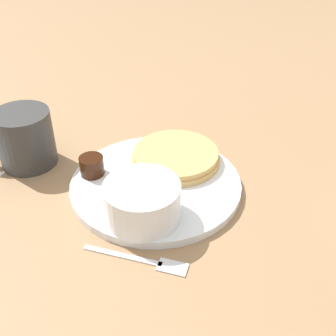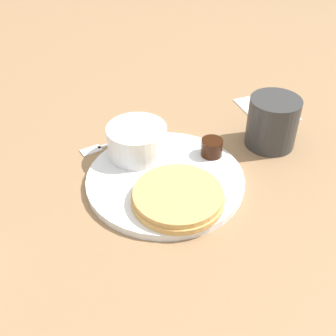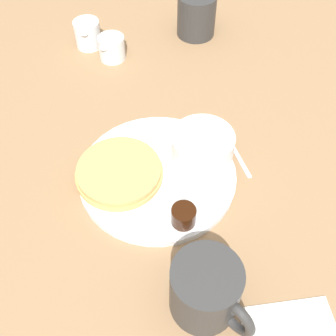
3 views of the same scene
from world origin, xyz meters
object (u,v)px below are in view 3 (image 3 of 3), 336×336
at_px(plate, 157,175).
at_px(second_mug, 197,14).
at_px(creamer_pitcher_far, 88,33).
at_px(fork, 230,141).
at_px(coffee_mug, 207,291).
at_px(bowl, 202,146).
at_px(creamer_pitcher_near, 112,47).

distance_m(plate, second_mug, 0.41).
distance_m(creamer_pitcher_far, fork, 0.39).
height_order(plate, creamer_pitcher_far, creamer_pitcher_far).
bearing_deg(fork, second_mug, 93.02).
distance_m(coffee_mug, creamer_pitcher_far, 0.60).
relative_size(bowl, creamer_pitcher_near, 1.53).
bearing_deg(fork, coffee_mug, -106.51).
bearing_deg(bowl, second_mug, 84.06).
distance_m(creamer_pitcher_near, fork, 0.32).
height_order(bowl, creamer_pitcher_far, bowl).
bearing_deg(creamer_pitcher_far, bowl, -60.30).
relative_size(coffee_mug, creamer_pitcher_far, 1.37).
relative_size(coffee_mug, creamer_pitcher_near, 1.64).
distance_m(creamer_pitcher_near, second_mug, 0.20).
relative_size(plate, fork, 1.90).
height_order(coffee_mug, creamer_pitcher_far, coffee_mug).
bearing_deg(coffee_mug, fork, 73.49).
height_order(plate, coffee_mug, coffee_mug).
distance_m(plate, creamer_pitcher_far, 0.38).
xyz_separation_m(creamer_pitcher_near, creamer_pitcher_far, (-0.05, 0.05, 0.00)).
bearing_deg(bowl, coffee_mug, -96.58).
bearing_deg(creamer_pitcher_near, bowl, -63.86).
bearing_deg(coffee_mug, plate, 102.33).
xyz_separation_m(plate, bowl, (0.07, 0.03, 0.03)).
bearing_deg(creamer_pitcher_near, fork, -51.65).
distance_m(plate, coffee_mug, 0.22).
bearing_deg(plate, creamer_pitcher_near, 102.41).
distance_m(plate, bowl, 0.08).
relative_size(bowl, creamer_pitcher_far, 1.28).
relative_size(coffee_mug, fork, 0.81).
relative_size(bowl, coffee_mug, 0.94).
bearing_deg(second_mug, coffee_mug, -96.19).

